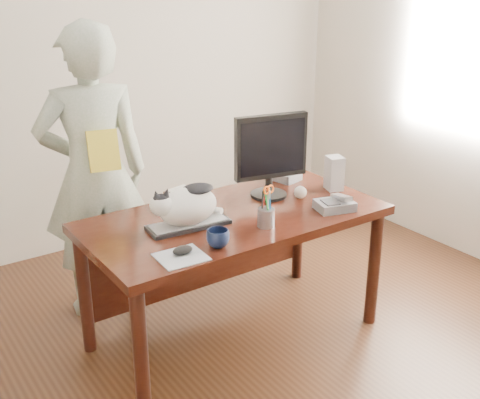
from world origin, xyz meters
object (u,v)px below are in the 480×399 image
Objects in this scene: monitor at (271,151)px; calculator at (284,175)px; keyboard at (188,224)px; baseball at (300,192)px; phone at (335,204)px; cat at (186,205)px; pen_cup at (266,215)px; coffee_mug at (218,238)px; desk at (227,235)px; book_stack at (183,197)px; person at (94,175)px; speaker at (334,173)px; mouse at (183,250)px.

calculator is (0.26, 0.19, -0.24)m from monitor.
baseball is (0.73, -0.01, 0.02)m from keyboard.
phone reaches higher than keyboard.
baseball is at bearing 4.09° from cat.
keyboard is at bearing 145.79° from pen_cup.
coffee_mug is 0.77m from phone.
pen_cup is at bearing -168.18° from phone.
desk is 0.34m from keyboard.
keyboard reaches higher than desk.
keyboard is 1.04× the size of cat.
calculator is at bearing 44.36° from pen_cup.
book_stack is (-0.45, 0.20, -0.24)m from monitor.
book_stack is at bearing 142.01° from person.
coffee_mug is 1.52× the size of baseball.
desk is 14.62× the size of coffee_mug.
baseball is (0.13, -0.11, -0.23)m from monitor.
coffee_mug is (-0.29, -0.36, 0.19)m from desk.
person is at bearing 144.88° from calculator.
pen_cup is at bearing -82.24° from desk.
monitor reaches higher than speaker.
desk is 3.88× the size of cat.
keyboard is (-0.28, -0.08, 0.16)m from desk.
book_stack is at bearing 177.66° from speaker.
speaker reaches higher than phone.
monitor is 0.55m from book_stack.
mouse is 0.44× the size of phone.
speaker is at bearing 64.45° from phone.
cat reaches higher than coffee_mug.
baseball is (0.91, 0.25, 0.01)m from mouse.
baseball reaches higher than keyboard.
desk is 0.62m from phone.
calculator is (0.57, 0.21, 0.17)m from desk.
coffee_mug is at bearing -83.05° from cat.
person reaches higher than cat.
cat is 4.09× the size of mouse.
person reaches higher than mouse.
mouse is at bearing -143.24° from monitor.
person reaches higher than calculator.
cat reaches higher than keyboard.
mouse is 0.51× the size of speaker.
pen_cup is at bearing -152.52° from baseball.
desk is 0.63m from calculator.
monitor reaches higher than phone.
book_stack is at bearing 108.83° from pen_cup.
keyboard is at bearing -162.30° from speaker.
speaker is 0.90m from book_stack.
speaker reaches higher than mouse.
speaker is 0.27m from baseball.
pen_cup is 0.45m from phone.
cat is 0.24× the size of person.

